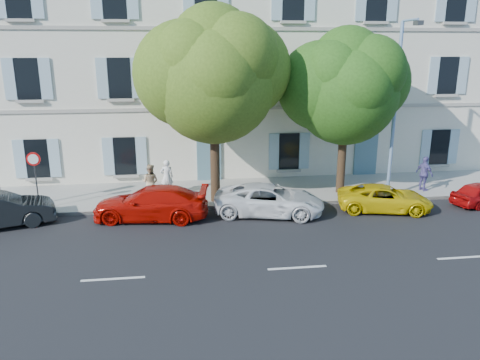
{
  "coord_description": "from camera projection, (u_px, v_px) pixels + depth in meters",
  "views": [
    {
      "loc": [
        -3.77,
        -17.83,
        7.09
      ],
      "look_at": [
        -1.13,
        2.0,
        1.4
      ],
      "focal_mm": 35.0,
      "sensor_mm": 36.0,
      "label": 1
    }
  ],
  "objects": [
    {
      "name": "pedestrian_c",
      "position": [
        424.0,
        174.0,
        23.28
      ],
      "size": [
        0.73,
        1.11,
        1.75
      ],
      "primitive_type": "imported",
      "rotation": [
        0.0,
        0.0,
        1.9
      ],
      "color": "#564F90",
      "rests_on": "sidewalk"
    },
    {
      "name": "car_white_coupe",
      "position": [
        269.0,
        200.0,
        20.44
      ],
      "size": [
        5.15,
        3.23,
        1.33
      ],
      "primitive_type": "imported",
      "rotation": [
        0.0,
        0.0,
        1.34
      ],
      "color": "white",
      "rests_on": "ground"
    },
    {
      "name": "road_sign",
      "position": [
        35.0,
        168.0,
        20.3
      ],
      "size": [
        0.6,
        0.09,
        2.59
      ],
      "color": "#383A3D",
      "rests_on": "sidewalk"
    },
    {
      "name": "sidewalk",
      "position": [
        256.0,
        191.0,
        23.64
      ],
      "size": [
        36.0,
        4.5,
        0.15
      ],
      "primitive_type": "cube",
      "color": "#A09E96",
      "rests_on": "ground"
    },
    {
      "name": "tree_right",
      "position": [
        346.0,
        92.0,
        21.93
      ],
      "size": [
        4.96,
        4.96,
        7.63
      ],
      "color": "#3A2819",
      "rests_on": "sidewalk"
    },
    {
      "name": "street_lamp",
      "position": [
        397.0,
        101.0,
        21.23
      ],
      "size": [
        0.26,
        1.72,
        8.1
      ],
      "color": "#7293BF",
      "rests_on": "sidewalk"
    },
    {
      "name": "ground",
      "position": [
        273.0,
        224.0,
        19.41
      ],
      "size": [
        90.0,
        90.0,
        0.0
      ],
      "primitive_type": "plane",
      "color": "black"
    },
    {
      "name": "car_red_coupe",
      "position": [
        151.0,
        203.0,
        19.87
      ],
      "size": [
        5.09,
        2.67,
        1.41
      ],
      "primitive_type": "imported",
      "rotation": [
        0.0,
        0.0,
        4.56
      ],
      "color": "#B20C05",
      "rests_on": "ground"
    },
    {
      "name": "kerb",
      "position": [
        263.0,
        205.0,
        21.56
      ],
      "size": [
        36.0,
        0.16,
        0.16
      ],
      "primitive_type": "cube",
      "color": "#9E998E",
      "rests_on": "ground"
    },
    {
      "name": "pedestrian_b",
      "position": [
        150.0,
        182.0,
        21.92
      ],
      "size": [
        1.01,
        0.9,
        1.71
      ],
      "primitive_type": "imported",
      "rotation": [
        0.0,
        0.0,
        2.77
      ],
      "color": "tan",
      "rests_on": "sidewalk"
    },
    {
      "name": "car_yellow_supercar",
      "position": [
        385.0,
        198.0,
        20.95
      ],
      "size": [
        4.46,
        2.78,
        1.15
      ],
      "primitive_type": "imported",
      "rotation": [
        0.0,
        0.0,
        1.35
      ],
      "color": "#DDBD09",
      "rests_on": "ground"
    },
    {
      "name": "tree_left",
      "position": [
        214.0,
        81.0,
        20.47
      ],
      "size": [
        5.51,
        5.51,
        8.54
      ],
      "color": "#3A2819",
      "rests_on": "sidewalk"
    },
    {
      "name": "pedestrian_a",
      "position": [
        167.0,
        177.0,
        22.79
      ],
      "size": [
        0.66,
        0.47,
        1.7
      ],
      "primitive_type": "imported",
      "rotation": [
        0.0,
        0.0,
        3.24
      ],
      "color": "white",
      "rests_on": "sidewalk"
    },
    {
      "name": "building",
      "position": [
        241.0,
        66.0,
        27.5
      ],
      "size": [
        28.0,
        7.0,
        12.0
      ],
      "primitive_type": "cube",
      "color": "silver",
      "rests_on": "ground"
    }
  ]
}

